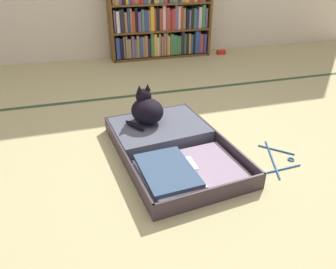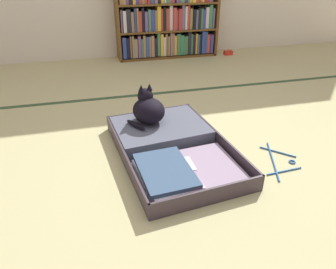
# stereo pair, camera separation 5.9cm
# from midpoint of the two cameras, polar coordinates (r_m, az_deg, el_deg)

# --- Properties ---
(ground_plane) EXTENTS (10.00, 10.00, 0.00)m
(ground_plane) POSITION_cam_midpoint_polar(r_m,az_deg,el_deg) (1.92, 5.01, -4.32)
(ground_plane) COLOR #BCB680
(tatami_border) EXTENTS (4.80, 0.05, 0.00)m
(tatami_border) POSITION_cam_midpoint_polar(r_m,az_deg,el_deg) (2.86, -2.87, 7.48)
(tatami_border) COLOR #324D2F
(tatami_border) RESTS_ON ground_plane
(bookshelf) EXTENTS (1.20, 0.25, 0.93)m
(bookshelf) POSITION_cam_midpoint_polar(r_m,az_deg,el_deg) (3.91, -1.93, 20.32)
(bookshelf) COLOR brown
(bookshelf) RESTS_ON ground_plane
(open_suitcase) EXTENTS (0.73, 1.03, 0.10)m
(open_suitcase) POSITION_cam_midpoint_polar(r_m,az_deg,el_deg) (1.97, -0.90, -1.89)
(open_suitcase) COLOR #3B3039
(open_suitcase) RESTS_ON ground_plane
(black_cat) EXTENTS (0.28, 0.29, 0.25)m
(black_cat) POSITION_cam_midpoint_polar(r_m,az_deg,el_deg) (2.10, -4.77, 4.55)
(black_cat) COLOR black
(black_cat) RESTS_ON open_suitcase
(clothes_hanger) EXTENTS (0.27, 0.39, 0.01)m
(clothes_hanger) POSITION_cam_midpoint_polar(r_m,az_deg,el_deg) (2.01, 18.57, -4.19)
(clothes_hanger) COLOR #25589D
(clothes_hanger) RESTS_ON ground_plane
(small_red_pouch) EXTENTS (0.10, 0.07, 0.05)m
(small_red_pouch) POSITION_cam_midpoint_polar(r_m,az_deg,el_deg) (4.15, 9.19, 14.50)
(small_red_pouch) COLOR red
(small_red_pouch) RESTS_ON ground_plane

